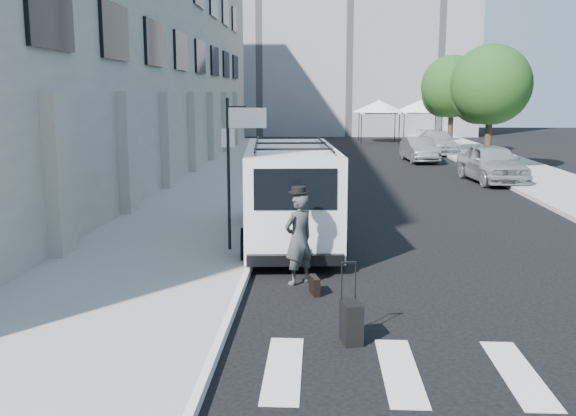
# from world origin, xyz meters

# --- Properties ---
(ground) EXTENTS (120.00, 120.00, 0.00)m
(ground) POSITION_xyz_m (0.00, 0.00, 0.00)
(ground) COLOR black
(ground) RESTS_ON ground
(sidewalk_left) EXTENTS (4.50, 48.00, 0.15)m
(sidewalk_left) POSITION_xyz_m (-4.25, 16.00, 0.07)
(sidewalk_left) COLOR gray
(sidewalk_left) RESTS_ON ground
(sidewalk_right) EXTENTS (4.00, 56.00, 0.15)m
(sidewalk_right) POSITION_xyz_m (9.00, 20.00, 0.07)
(sidewalk_right) COLOR gray
(sidewalk_right) RESTS_ON ground
(building_left) EXTENTS (10.00, 44.00, 12.00)m
(building_left) POSITION_xyz_m (-11.50, 18.00, 6.00)
(building_left) COLOR gray
(building_left) RESTS_ON ground
(sign_pole) EXTENTS (1.03, 0.07, 3.50)m
(sign_pole) POSITION_xyz_m (-2.36, 3.20, 2.65)
(sign_pole) COLOR black
(sign_pole) RESTS_ON sidewalk_left
(tree_near) EXTENTS (3.80, 3.83, 6.03)m
(tree_near) POSITION_xyz_m (7.50, 20.15, 3.97)
(tree_near) COLOR black
(tree_near) RESTS_ON ground
(tree_far) EXTENTS (3.80, 3.83, 6.03)m
(tree_far) POSITION_xyz_m (7.50, 29.15, 3.97)
(tree_far) COLOR black
(tree_far) RESTS_ON ground
(tent_left) EXTENTS (4.00, 4.00, 3.20)m
(tent_left) POSITION_xyz_m (4.00, 38.00, 2.71)
(tent_left) COLOR black
(tent_left) RESTS_ON ground
(tent_right) EXTENTS (4.00, 4.00, 3.20)m
(tent_right) POSITION_xyz_m (7.20, 38.50, 2.71)
(tent_right) COLOR black
(tent_right) RESTS_ON ground
(businessman) EXTENTS (0.79, 0.78, 1.84)m
(businessman) POSITION_xyz_m (-0.92, 1.02, 0.92)
(businessman) COLOR #38383B
(businessman) RESTS_ON ground
(briefcase) EXTENTS (0.22, 0.46, 0.34)m
(briefcase) POSITION_xyz_m (-0.60, 0.36, 0.17)
(briefcase) COLOR black
(briefcase) RESTS_ON ground
(suitcase) EXTENTS (0.36, 0.49, 1.22)m
(suitcase) POSITION_xyz_m (-0.02, -2.00, 0.32)
(suitcase) COLOR black
(suitcase) RESTS_ON ground
(cargo_van) EXTENTS (2.70, 6.67, 2.45)m
(cargo_van) POSITION_xyz_m (-1.25, 4.72, 1.26)
(cargo_van) COLOR silver
(cargo_van) RESTS_ON ground
(parked_car_a) EXTENTS (2.36, 4.95, 1.63)m
(parked_car_a) POSITION_xyz_m (6.80, 16.11, 0.82)
(parked_car_a) COLOR #93949A
(parked_car_a) RESTS_ON ground
(parked_car_b) EXTENTS (1.74, 4.17, 1.34)m
(parked_car_b) POSITION_xyz_m (5.00, 24.19, 0.67)
(parked_car_b) COLOR #5A5E62
(parked_car_b) RESTS_ON ground
(parked_car_c) EXTENTS (2.22, 4.97, 1.42)m
(parked_car_c) POSITION_xyz_m (6.80, 28.94, 0.71)
(parked_car_c) COLOR #B0B4B9
(parked_car_c) RESTS_ON ground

